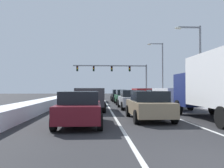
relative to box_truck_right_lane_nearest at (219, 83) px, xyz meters
The scene contains 20 objects.
ground_plane 10.12m from the box_truck_right_lane_nearest, 110.66° to the left, with size 120.00×120.00×0.00m, color #28282B.
lane_stripe_between_right_lane_and_center_lane 13.62m from the box_truck_right_lane_nearest, 97.70° to the left, with size 0.14×44.70×0.01m, color silver.
lane_stripe_between_center_lane_and_left_lane 14.46m from the box_truck_right_lane_nearest, 111.28° to the left, with size 0.14×44.70×0.01m, color silver.
snow_bank_right_shoulder 13.89m from the box_truck_right_lane_nearest, 75.34° to the left, with size 2.10×44.70×0.89m, color white.
snow_bank_left_shoulder 17.07m from the box_truck_right_lane_nearest, 128.18° to the left, with size 1.47×44.70×0.75m, color white.
box_truck_right_lane_nearest is the anchor object (origin of this frame).
suv_white_right_lane_second 7.51m from the box_truck_right_lane_nearest, 91.74° to the left, with size 2.16×4.90×1.67m.
sedan_gray_right_lane_third 13.72m from the box_truck_right_lane_nearest, 89.80° to the left, with size 2.00×4.50×1.51m.
suv_red_right_lane_fourth 20.28m from the box_truck_right_lane_nearest, 90.85° to the left, with size 2.16×4.90×1.67m.
sedan_tan_center_lane_nearest 3.75m from the box_truck_right_lane_nearest, 169.85° to the left, with size 2.00×4.50×1.51m.
sedan_silver_center_lane_second 8.42m from the box_truck_right_lane_nearest, 114.36° to the left, with size 2.00×4.50×1.51m.
sedan_green_center_lane_third 13.88m from the box_truck_right_lane_nearest, 104.11° to the left, with size 2.00×4.50×1.51m.
sedan_black_center_lane_fourth 19.43m from the box_truck_right_lane_nearest, 100.23° to the left, with size 2.00×4.50×1.51m.
sedan_maroon_left_lane_nearest 7.16m from the box_truck_right_lane_nearest, behind, with size 2.00×4.50×1.51m.
suv_charcoal_left_lane_second 9.06m from the box_truck_right_lane_nearest, 138.17° to the left, with size 2.16×4.90×1.67m.
sedan_navy_left_lane_third 14.16m from the box_truck_right_lane_nearest, 119.06° to the left, with size 2.00×4.50×1.51m.
suv_white_left_lane_fourth 19.57m from the box_truck_right_lane_nearest, 110.90° to the left, with size 2.16×4.90×1.67m.
traffic_light_gantry 33.87m from the box_truck_right_lane_nearest, 93.73° to the left, with size 14.00×0.47×6.20m.
street_lamp_right_mid 12.20m from the box_truck_right_lane_nearest, 72.61° to the left, with size 2.66×0.36×7.84m.
street_lamp_right_far 28.14m from the box_truck_right_lane_nearest, 81.23° to the left, with size 2.66×0.36×9.22m.
Camera 1 is at (-2.70, -5.04, 1.64)m, focal length 38.97 mm.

